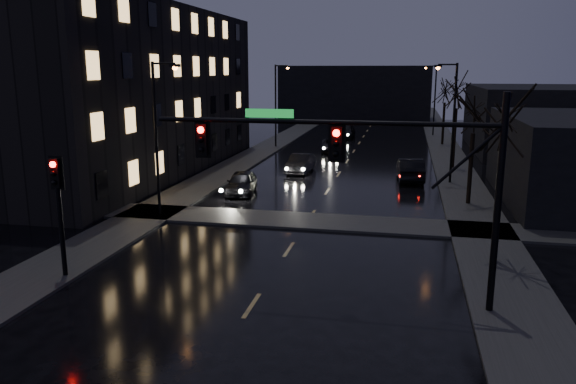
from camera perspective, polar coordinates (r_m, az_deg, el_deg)
The scene contains 21 objects.
sidewalk_left at distance 46.26m, azimuth -4.91°, elevation 2.96°, with size 3.00×140.00×0.12m, color #2D2D2B.
sidewalk_right at distance 44.49m, azimuth 16.57°, elevation 2.11°, with size 3.00×140.00×0.12m, color #2D2D2B.
sidewalk_cross at distance 28.61m, azimuth 1.93°, elevation -2.96°, with size 40.00×3.00×0.12m, color #2D2D2B.
apartment_block at distance 44.15m, azimuth -17.13°, elevation 9.77°, with size 12.00×30.00×12.00m, color black.
commercial_right_far at distance 58.17m, azimuth 24.20°, elevation 6.79°, with size 12.00×18.00×6.00m, color black.
far_block at distance 87.09m, azimuth 6.89°, elevation 9.98°, with size 22.00×10.00×8.00m, color black.
signal_mast at distance 17.91m, azimuth 8.91°, elevation 3.31°, with size 11.11×0.41×7.00m.
signal_pole_left at distance 21.99m, azimuth -22.28°, elevation -0.71°, with size 0.35×0.41×4.53m.
tree_near at distance 23.01m, azimuth 21.24°, elevation 8.01°, with size 3.52×3.52×8.08m.
tree_mid_a at distance 32.93m, azimuth 18.48°, elevation 8.63°, with size 3.30×3.30×7.58m.
tree_mid_b at distance 44.83m, azimuth 16.87°, elevation 10.60°, with size 3.74×3.74×8.59m.
tree_far at distance 58.81m, azimuth 15.73°, elevation 10.46°, with size 3.43×3.43×7.88m.
streetlight_l_near at distance 29.52m, azimuth -12.92°, elevation 6.53°, with size 1.53×0.28×8.00m.
streetlight_l_far at distance 55.14m, azimuth -1.05°, elevation 9.47°, with size 1.53×0.28×8.00m.
streetlight_r_mid at distance 38.88m, azimuth 16.20°, elevation 7.72°, with size 1.53×0.28×8.00m.
streetlight_r_far at distance 66.79m, azimuth 14.53°, elevation 9.61°, with size 1.53×0.28×8.00m.
oncoming_car_a at distance 35.04m, azimuth -4.74°, elevation 0.95°, with size 1.65×4.09×1.39m, color black.
oncoming_car_b at distance 42.05m, azimuth 1.28°, elevation 2.92°, with size 1.46×4.19×1.38m, color black.
oncoming_car_c at distance 52.54m, azimuth 4.65°, elevation 4.78°, with size 2.21×4.79×1.33m, color black.
oncoming_car_d at distance 63.24m, azimuth 5.76°, elevation 6.13°, with size 2.08×5.11×1.48m, color black.
lead_car at distance 39.94m, azimuth 12.30°, elevation 2.26°, with size 1.66×4.77×1.57m, color black.
Camera 1 is at (4.74, -8.67, 7.68)m, focal length 35.00 mm.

